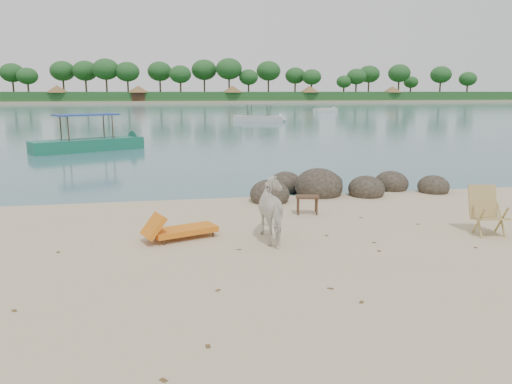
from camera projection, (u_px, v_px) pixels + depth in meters
water at (174, 108)px, 95.98m from camera, size 400.00×400.00×0.00m
far_shore at (169, 101)px, 173.11m from camera, size 420.00×90.00×1.40m
far_scenery at (170, 92)px, 140.38m from camera, size 420.00×18.00×9.50m
boulders at (335, 188)px, 15.58m from camera, size 6.46×2.97×1.10m
cow at (276, 211)px, 10.64m from camera, size 0.80×1.59×1.31m
side_table at (307, 206)px, 12.96m from camera, size 0.65×0.49×0.48m
lounge_chair at (184, 228)px, 10.81m from camera, size 1.84×1.18×0.52m
deck_chair at (491, 213)px, 11.02m from camera, size 0.79×0.85×1.07m
boat_near at (86, 120)px, 27.10m from camera, size 6.64×4.42×3.26m
boat_mid at (259, 107)px, 54.09m from camera, size 6.09×4.54×3.07m
boat_far at (326, 109)px, 80.89m from camera, size 5.18×3.68×0.61m
dead_leaves at (294, 262)px, 9.43m from camera, size 8.56×6.92×0.00m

